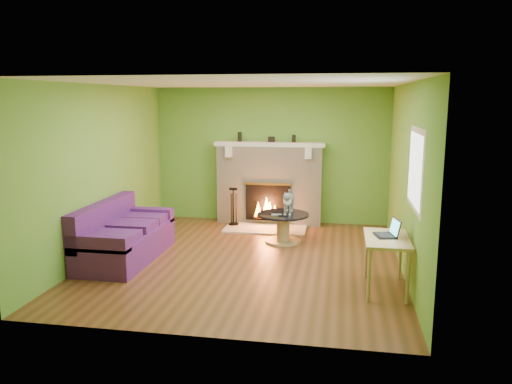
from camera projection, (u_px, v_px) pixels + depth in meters
floor at (247, 260)px, 7.49m from camera, size 5.00×5.00×0.00m
ceiling at (246, 83)px, 7.01m from camera, size 5.00×5.00×0.00m
wall_back at (271, 156)px, 9.67m from camera, size 5.00×0.00×5.00m
wall_front at (197, 212)px, 4.83m from camera, size 5.00×0.00×5.00m
wall_left at (102, 171)px, 7.63m from camera, size 0.00×5.00×5.00m
wall_right at (406, 179)px, 6.87m from camera, size 0.00×5.00×5.00m
window_frame at (416, 170)px, 5.95m from camera, size 0.00×1.20×1.20m
window_pane at (415, 170)px, 5.96m from camera, size 0.00×1.06×1.06m
fireplace at (269, 184)px, 9.59m from camera, size 2.10×0.46×1.58m
hearth at (265, 229)px, 9.23m from camera, size 1.50×0.75×0.03m
mantel at (269, 144)px, 9.43m from camera, size 2.10×0.28×0.08m
sofa at (122, 237)px, 7.51m from camera, size 0.88×1.92×0.86m
coffee_table at (283, 226)px, 8.39m from camera, size 0.86×0.86×0.49m
desk at (387, 244)px, 6.21m from camera, size 0.54×0.93×0.69m
cat at (289, 201)px, 8.35m from camera, size 0.25×0.65×0.41m
remote_silver at (276, 215)px, 8.25m from camera, size 0.18×0.07×0.02m
remote_black at (283, 216)px, 8.17m from camera, size 0.16×0.05×0.02m
laptop at (385, 227)px, 6.22m from camera, size 0.33×0.36×0.23m
fire_tools at (233, 206)px, 9.41m from camera, size 0.19×0.19×0.72m
mantel_vase_left at (240, 137)px, 9.53m from camera, size 0.08×0.08×0.18m
mantel_vase_right at (294, 139)px, 9.36m from camera, size 0.07×0.07×0.14m
mantel_box at (271, 139)px, 9.44m from camera, size 0.12×0.08×0.10m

